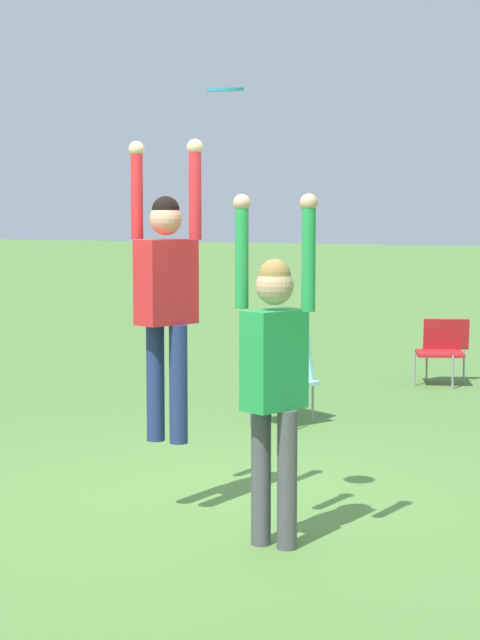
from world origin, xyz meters
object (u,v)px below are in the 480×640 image
Objects in this scene: person_defending at (274,363)px; frisbee at (225,90)px; person_jumping at (166,286)px; camping_chair_0 at (286,371)px; camping_chair_1 at (442,347)px.

frisbee reaches higher than person_defending.
person_defending is (0.93, -0.31, -0.41)m from person_jumping.
camping_chair_0 is at bearing -137.53° from person_defending.
person_jumping is at bearing 125.46° from camping_chair_0.
person_defending reaches higher than camping_chair_0.
frisbee is at bearing -95.70° from person_jumping.
camping_chair_0 is (-0.63, 3.20, -1.03)m from person_jumping.
camping_chair_1 is (-0.01, 6.16, -1.08)m from person_jumping.
frisbee is 6.84m from camping_chair_1.
person_jumping is 1.06m from person_defending.
person_jumping reaches higher than camping_chair_0.
frisbee is (0.58, -0.26, 1.20)m from person_jumping.
camping_chair_1 is at bearing 95.26° from frisbee.
frisbee reaches higher than person_jumping.
person_jumping is at bearing 67.83° from camping_chair_1.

